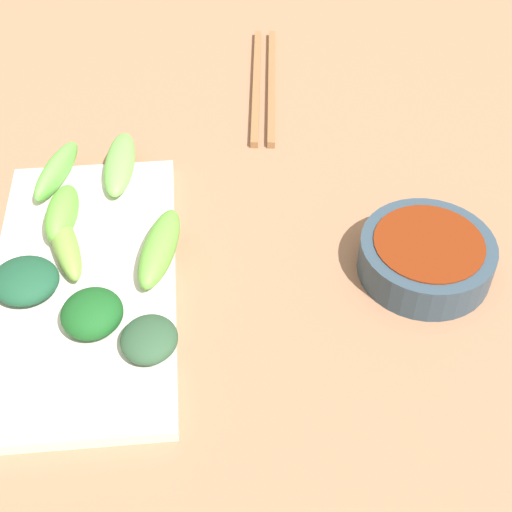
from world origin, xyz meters
TOP-DOWN VIEW (x-y plane):
  - tabletop at (0.00, 0.00)m, footprint 2.10×2.10m
  - sauce_bowl at (-0.18, -0.02)m, footprint 0.12×0.12m
  - serving_plate at (0.12, -0.03)m, footprint 0.16×0.31m
  - broccoli_stalk_0 at (0.09, -0.17)m, footprint 0.04×0.10m
  - broccoli_leafy_1 at (0.06, 0.05)m, footprint 0.05×0.05m
  - broccoli_leafy_2 at (0.16, -0.02)m, footprint 0.07×0.07m
  - broccoli_stalk_3 at (0.14, -0.10)m, footprint 0.04×0.07m
  - broccoli_stalk_4 at (0.15, -0.16)m, footprint 0.05×0.09m
  - broccoli_stalk_5 at (0.05, -0.05)m, footprint 0.05×0.10m
  - broccoli_leafy_6 at (0.11, 0.02)m, footprint 0.06×0.06m
  - broccoli_stalk_7 at (0.13, -0.06)m, footprint 0.05×0.10m
  - chopsticks at (-0.07, -0.32)m, footprint 0.05×0.23m

SIDE VIEW (x-z plane):
  - tabletop at x=0.00m, z-range 0.00..0.02m
  - chopsticks at x=-0.07m, z-range 0.02..0.03m
  - serving_plate at x=0.12m, z-range 0.02..0.03m
  - sauce_bowl at x=-0.18m, z-range 0.02..0.06m
  - broccoli_leafy_1 at x=0.06m, z-range 0.03..0.05m
  - broccoli_stalk_0 at x=0.09m, z-range 0.03..0.05m
  - broccoli_stalk_7 at x=0.13m, z-range 0.03..0.05m
  - broccoli_leafy_2 at x=0.16m, z-range 0.03..0.06m
  - broccoli_stalk_5 at x=0.05m, z-range 0.03..0.06m
  - broccoli_stalk_4 at x=0.15m, z-range 0.03..0.06m
  - broccoli_leafy_6 at x=0.11m, z-range 0.03..0.06m
  - broccoli_stalk_3 at x=0.14m, z-range 0.03..0.06m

